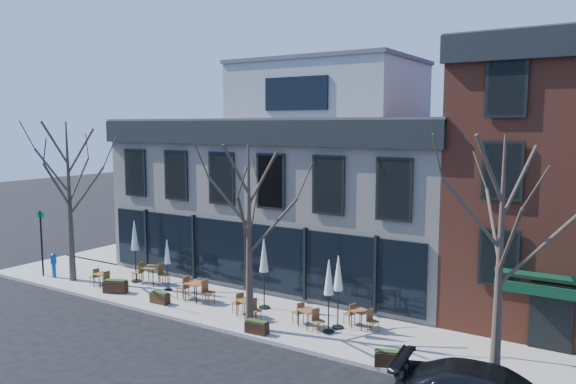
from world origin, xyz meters
The scene contains 25 objects.
ground centered at (0.00, 0.00, 0.00)m, with size 120.00×120.00×0.00m, color black.
sidewalk_front centered at (3.25, -2.15, 0.07)m, with size 33.50×4.70×0.15m, color gray.
sidewalk_side centered at (-11.25, 6.00, 0.07)m, with size 4.50×12.00×0.15m, color gray.
corner_building centered at (0.07, 5.07, 4.72)m, with size 18.39×10.39×11.10m.
red_brick_building centered at (13.00, 4.98, 5.64)m, with size 8.20×11.78×11.18m.
tree_corner centered at (-8.49, -3.20, 4.25)m, with size 3.93×3.98×7.92m.
tree_mid centered at (3.01, -3.90, 3.79)m, with size 3.50×3.55×7.04m.
tree_right centered at (12.01, -3.90, 4.02)m, with size 3.72×3.77×7.48m.
sign_pole centered at (-10.50, -3.50, 2.07)m, with size 0.50×0.10×3.40m.
call_box centered at (-9.75, -3.38, 0.84)m, with size 0.26×0.26×1.30m.
cafe_set_0 centered at (-6.34, -3.21, 0.57)m, with size 1.57×0.67×0.82m.
cafe_set_1 centered at (-4.74, -1.54, 0.68)m, with size 2.01×0.96×1.03m.
cafe_set_2 centered at (-1.01, -2.47, 0.68)m, with size 1.96×0.81×1.03m.
cafe_set_3 centered at (2.13, -2.94, 0.61)m, with size 1.73×0.92×0.89m.
cafe_set_4 centered at (4.83, -2.61, 0.59)m, with size 1.68×0.94×0.86m.
cafe_set_5 centered at (6.56, -1.56, 0.58)m, with size 1.63×0.80×0.83m.
umbrella_0 centered at (-5.62, -1.69, 2.31)m, with size 0.49×0.49×3.05m.
umbrella_1 centered at (-3.23, -1.91, 1.86)m, with size 0.39×0.39×2.42m.
umbrella_2 centered at (2.09, -1.62, 2.28)m, with size 0.48×0.48×3.02m.
umbrella_3 centered at (5.74, -2.64, 2.12)m, with size 0.45×0.45×2.79m.
umbrella_4 centered at (5.82, -2.04, 2.15)m, with size 0.45×0.45×2.83m.
planter_0 centered at (-5.01, -3.50, 0.45)m, with size 1.17×0.84×0.61m.
planter_1 centered at (-2.13, -3.53, 0.40)m, with size 0.92×0.39×0.51m.
planter_2 centered at (3.53, -4.18, 0.40)m, with size 0.91×0.42×0.50m.
planter_3 centered at (8.79, -4.20, 0.40)m, with size 0.98×0.68×0.51m.
Camera 1 is at (15.31, -20.61, 7.90)m, focal length 35.00 mm.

